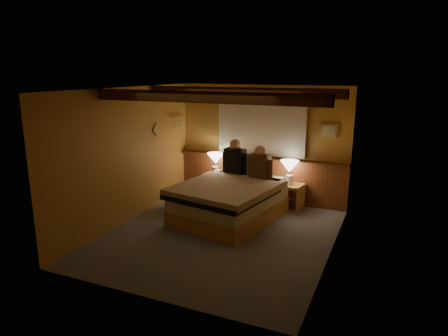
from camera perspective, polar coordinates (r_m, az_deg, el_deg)
The scene contains 19 objects.
floor at distance 6.78m, azimuth -0.49°, elevation -9.48°, with size 4.20×4.20×0.00m, color #565E67.
ceiling at distance 6.23m, azimuth -0.53°, elevation 11.24°, with size 4.20×4.20×0.00m, color #BE8447.
wall_back at distance 8.32m, azimuth 5.43°, elevation 3.48°, with size 3.60×3.60×0.00m, color #C09245.
wall_left at distance 7.31m, azimuth -13.51°, elevation 1.73°, with size 4.20×4.20×0.00m, color #C09245.
wall_right at distance 5.92m, azimuth 15.61°, elevation -1.18°, with size 4.20×4.20×0.00m, color #C09245.
wall_front at distance 4.64m, azimuth -11.23°, elevation -5.04°, with size 3.60×3.60×0.00m, color #C09245.
wainscot at distance 8.42m, azimuth 5.18°, elevation -1.38°, with size 3.60×0.23×0.94m.
curtain_window at distance 8.20m, azimuth 5.32°, elevation 5.62°, with size 2.18×0.09×1.11m.
ceiling_beams at distance 6.38m, azimuth 0.03°, elevation 10.49°, with size 3.60×1.65×0.16m.
coat_rail at distance 8.48m, azimuth -6.82°, elevation 6.84°, with size 0.05×0.55×0.24m.
framed_print at distance 7.93m, azimuth 14.77°, elevation 5.15°, with size 0.30×0.04×0.25m.
bed at distance 7.32m, azimuth 0.77°, elevation -4.70°, with size 1.86×2.25×0.69m.
nightstand_left at distance 8.56m, azimuth -1.36°, elevation -2.61°, with size 0.50×0.45×0.53m.
nightstand_right at distance 8.05m, azimuth 9.47°, elevation -4.00°, with size 0.51×0.47×0.49m.
lamp_left at distance 8.36m, azimuth -1.20°, elevation 1.19°, with size 0.36×0.36×0.47m.
lamp_right at distance 7.89m, azimuth 9.34°, elevation 0.04°, with size 0.37×0.37×0.48m.
person_left at distance 7.91m, azimuth 1.61°, elevation 1.29°, with size 0.57×0.29×0.71m.
person_right at distance 7.59m, azimuth 5.17°, elevation 0.49°, with size 0.53×0.25×0.65m.
duffel_bag at distance 7.95m, azimuth -6.40°, elevation -4.84°, with size 0.54×0.41×0.34m.
Camera 1 is at (2.55, -5.68, 2.67)m, focal length 32.00 mm.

